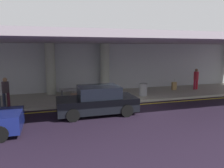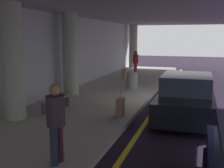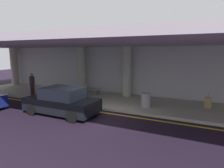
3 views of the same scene
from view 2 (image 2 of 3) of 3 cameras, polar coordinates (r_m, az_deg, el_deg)
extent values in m
plane|color=black|center=(11.66, 12.24, -4.20)|extent=(60.00, 60.00, 0.00)
cube|color=#A19F8F|center=(12.32, -2.24, -2.88)|extent=(26.00, 4.20, 0.15)
cube|color=yellow|center=(11.73, 9.52, -4.01)|extent=(26.00, 0.14, 0.01)
cylinder|color=#A0A593|center=(9.25, -19.78, 4.29)|extent=(0.69, 0.69, 3.65)
cylinder|color=#9EA494|center=(12.64, -8.63, 6.04)|extent=(0.69, 0.69, 3.65)
cylinder|color=#A2A48B|center=(23.97, 4.40, 7.77)|extent=(0.69, 0.69, 3.65)
cube|color=#9D929C|center=(11.93, -0.03, 15.44)|extent=(28.00, 13.20, 0.30)
cube|color=#A9ADB2|center=(13.01, -11.68, 5.72)|extent=(26.00, 0.30, 3.80)
cylinder|color=black|center=(5.84, 19.31, -15.49)|extent=(0.64, 0.22, 0.64)
cube|color=black|center=(9.75, 14.97, -3.71)|extent=(4.10, 1.80, 0.70)
cube|color=#2D3847|center=(9.72, 15.16, 0.15)|extent=(2.10, 1.60, 0.60)
cylinder|color=black|center=(11.18, 10.95, -3.07)|extent=(0.64, 0.22, 0.64)
cylinder|color=black|center=(11.11, 19.69, -3.54)|extent=(0.64, 0.22, 0.64)
cylinder|color=black|center=(8.59, 8.68, -6.88)|extent=(0.64, 0.22, 0.64)
cylinder|color=black|center=(8.50, 20.15, -7.54)|extent=(0.64, 0.22, 0.64)
cylinder|color=maroon|center=(19.07, 4.79, 3.03)|extent=(0.16, 0.16, 0.82)
cylinder|color=#AB1222|center=(19.28, 4.94, 3.10)|extent=(0.16, 0.16, 0.82)
cylinder|color=maroon|center=(19.11, 4.90, 5.21)|extent=(0.38, 0.38, 0.62)
sphere|color=brown|center=(19.08, 4.92, 6.50)|extent=(0.24, 0.24, 0.24)
cylinder|color=#1D2234|center=(5.85, -11.84, -12.52)|extent=(0.16, 0.16, 0.82)
cylinder|color=#381420|center=(6.03, -10.79, -11.81)|extent=(0.16, 0.16, 0.82)
cylinder|color=#2C2328|center=(5.71, -11.54, -5.43)|extent=(0.38, 0.38, 0.62)
sphere|color=#8C6647|center=(5.62, -11.69, -1.19)|extent=(0.24, 0.24, 0.24)
cube|color=olive|center=(17.55, 2.49, 2.15)|extent=(0.36, 0.22, 0.62)
cylinder|color=slate|center=(17.49, 2.50, 3.61)|extent=(0.02, 0.02, 0.28)
cube|color=#8B6C51|center=(9.16, 1.73, -4.81)|extent=(0.36, 0.22, 0.62)
cylinder|color=slate|center=(9.06, 1.75, -2.05)|extent=(0.02, 0.02, 0.28)
cube|color=slate|center=(10.12, -11.47, -2.80)|extent=(1.60, 0.50, 0.06)
cube|color=#4C4C51|center=(9.65, -13.23, -4.93)|extent=(0.10, 0.40, 0.42)
cube|color=#4C4C51|center=(10.70, -9.80, -3.39)|extent=(0.10, 0.40, 0.42)
cylinder|color=gray|center=(14.00, 4.15, 0.70)|extent=(0.56, 0.56, 0.85)
camera|label=1|loc=(12.54, 74.03, 5.71)|focal=34.60mm
camera|label=3|loc=(18.24, 43.95, 9.04)|focal=31.39mm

